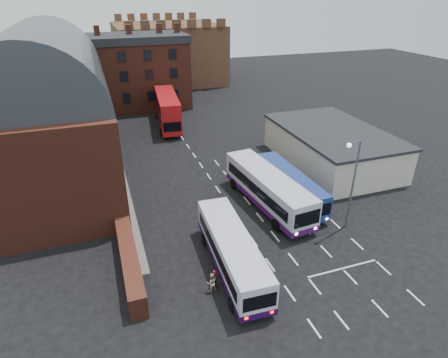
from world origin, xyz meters
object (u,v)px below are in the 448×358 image
object	(u,v)px
pedestrian_red	(214,278)
bus_white_outbound	(232,250)
bus_red_double	(168,110)
street_lamp	(352,177)
bus_white_inbound	(268,187)
pedestrian_beige	(212,282)
bus_blue	(288,184)

from	to	relation	value
pedestrian_red	bus_white_outbound	bearing A→B (deg)	-165.62
bus_red_double	street_lamp	xyz separation A→B (m)	(9.12, -31.98, 2.41)
street_lamp	bus_white_outbound	bearing A→B (deg)	-170.67
bus_white_outbound	street_lamp	world-z (taller)	street_lamp
bus_white_inbound	pedestrian_beige	distance (m)	12.69
bus_white_outbound	pedestrian_beige	distance (m)	2.93
bus_white_inbound	pedestrian_red	size ratio (longest dim) A/B	8.84
bus_red_double	pedestrian_red	bearing A→B (deg)	89.61
pedestrian_red	pedestrian_beige	world-z (taller)	pedestrian_beige
bus_white_inbound	bus_blue	size ratio (longest dim) A/B	1.17
bus_white_outbound	bus_red_double	bearing A→B (deg)	88.86
bus_blue	bus_red_double	world-z (taller)	bus_red_double
bus_white_inbound	pedestrian_beige	xyz separation A→B (m)	(-8.57, -9.27, -1.26)
bus_white_outbound	bus_blue	distance (m)	11.87
bus_white_outbound	pedestrian_beige	size ratio (longest dim) A/B	7.38
bus_white_inbound	bus_red_double	distance (m)	26.62
pedestrian_red	bus_red_double	bearing A→B (deg)	-118.35
bus_white_inbound	bus_red_double	bearing A→B (deg)	-86.43
pedestrian_beige	street_lamp	bearing A→B (deg)	-161.63
bus_white_outbound	pedestrian_red	world-z (taller)	bus_white_outbound
bus_white_outbound	pedestrian_beige	world-z (taller)	bus_white_outbound
bus_white_inbound	bus_blue	xyz separation A→B (m)	(2.42, 0.35, -0.27)
bus_white_inbound	pedestrian_beige	size ratio (longest dim) A/B	8.43
bus_blue	pedestrian_red	size ratio (longest dim) A/B	7.58
bus_white_inbound	bus_blue	world-z (taller)	bus_white_inbound
bus_red_double	street_lamp	world-z (taller)	street_lamp
bus_white_outbound	bus_white_inbound	size ratio (longest dim) A/B	0.88
bus_white_outbound	pedestrian_red	distance (m)	2.53
bus_white_inbound	pedestrian_beige	bearing A→B (deg)	41.53
bus_white_inbound	pedestrian_red	distance (m)	12.23
bus_blue	bus_red_double	size ratio (longest dim) A/B	0.87
street_lamp	pedestrian_red	world-z (taller)	street_lamp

